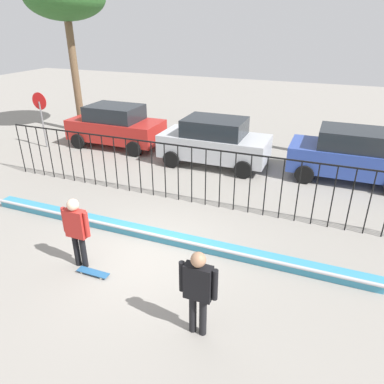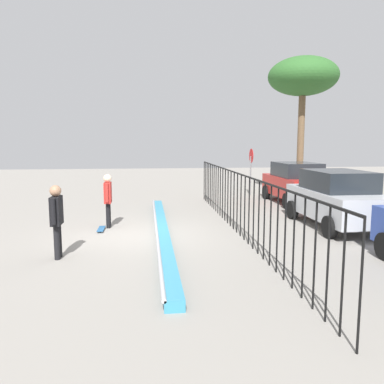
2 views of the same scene
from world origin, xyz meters
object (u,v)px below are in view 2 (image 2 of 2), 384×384
(skateboarder, at_px, (108,196))
(stop_sign, at_px, (251,165))
(camera_operator, at_px, (57,215))
(palm_tree_short, at_px, (303,78))
(parked_car_red, at_px, (296,183))
(skateboard, at_px, (101,229))
(parked_car_silver, at_px, (337,198))

(skateboarder, relative_size, stop_sign, 0.72)
(skateboarder, distance_m, camera_operator, 3.46)
(palm_tree_short, bearing_deg, skateboarder, -53.01)
(parked_car_red, relative_size, stop_sign, 1.72)
(stop_sign, bearing_deg, camera_operator, -36.37)
(skateboard, xyz_separation_m, parked_car_silver, (0.34, 7.81, 0.91))
(parked_car_red, bearing_deg, parked_car_silver, -5.64)
(skateboard, distance_m, parked_car_silver, 7.87)
(stop_sign, bearing_deg, palm_tree_short, 91.81)
(camera_operator, height_order, parked_car_silver, parked_car_silver)
(camera_operator, bearing_deg, parked_car_silver, -64.56)
(skateboarder, height_order, camera_operator, camera_operator)
(skateboarder, distance_m, palm_tree_short, 13.08)
(parked_car_silver, height_order, palm_tree_short, palm_tree_short)
(camera_operator, height_order, parked_car_red, parked_car_red)
(parked_car_red, distance_m, parked_car_silver, 5.00)
(skateboard, relative_size, camera_operator, 0.44)
(stop_sign, height_order, palm_tree_short, palm_tree_short)
(skateboard, bearing_deg, stop_sign, 114.57)
(palm_tree_short, bearing_deg, stop_sign, -88.19)
(palm_tree_short, bearing_deg, camera_operator, -44.78)
(camera_operator, xyz_separation_m, palm_tree_short, (-10.58, 10.49, 5.13))
(skateboarder, xyz_separation_m, parked_car_red, (-4.18, 8.18, -0.10))
(parked_car_red, distance_m, palm_tree_short, 6.24)
(parked_car_red, bearing_deg, skateboard, -60.14)
(skateboarder, relative_size, parked_car_silver, 0.42)
(camera_operator, xyz_separation_m, stop_sign, (-10.49, 7.72, 0.53))
(skateboard, bearing_deg, camera_operator, -36.22)
(skateboarder, relative_size, camera_operator, 0.99)
(stop_sign, relative_size, palm_tree_short, 0.34)
(skateboarder, bearing_deg, palm_tree_short, 131.86)
(parked_car_silver, bearing_deg, parked_car_red, 171.27)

